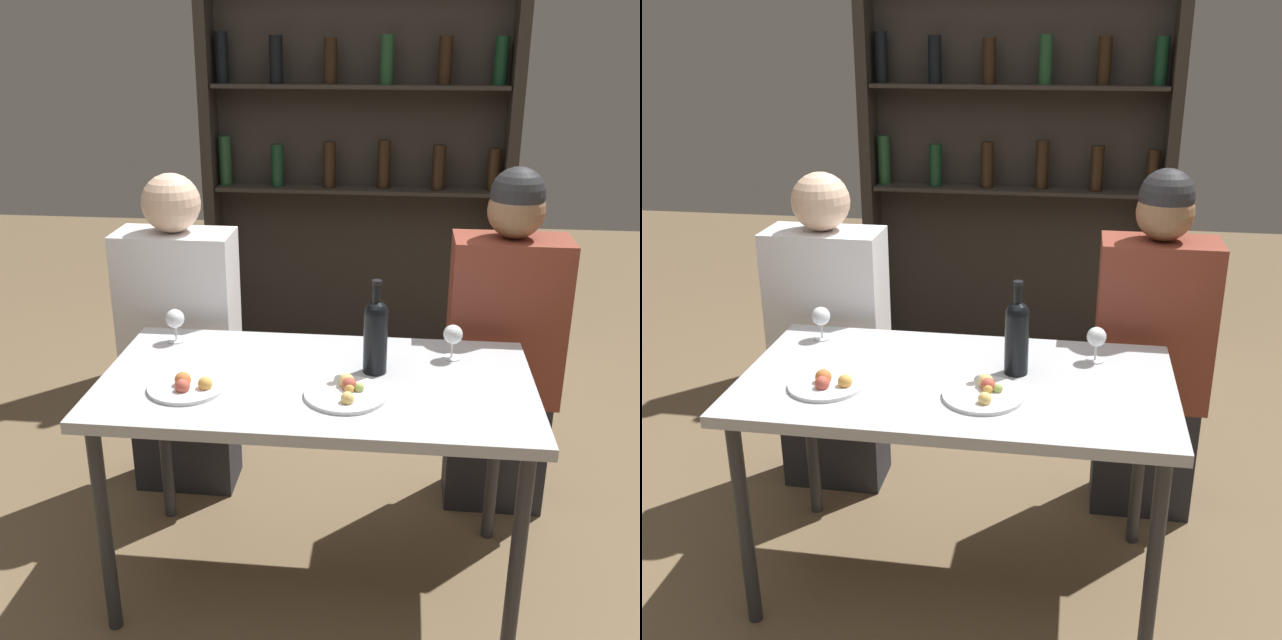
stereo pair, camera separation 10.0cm
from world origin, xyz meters
The scene contains 10 objects.
ground_plane centered at (0.00, 0.00, 0.00)m, with size 10.00×10.00×0.00m, color brown.
dining_table centered at (0.00, 0.00, 0.68)m, with size 1.32×0.70×0.75m.
wine_rack_wall centered at (0.00, 1.96, 1.18)m, with size 1.63×0.21×2.26m.
wine_bottle centered at (0.17, 0.07, 0.88)m, with size 0.07×0.07×0.30m.
wine_glass_0 centered at (0.42, 0.20, 0.83)m, with size 0.06×0.06×0.11m.
wine_glass_1 centered at (-0.51, 0.24, 0.83)m, with size 0.06×0.06×0.11m.
food_plate_0 centered at (0.10, -0.11, 0.76)m, with size 0.24×0.24×0.05m.
food_plate_1 centered at (-0.37, -0.12, 0.76)m, with size 0.23×0.23×0.05m.
seated_person_left centered at (-0.59, 0.54, 0.60)m, with size 0.43×0.22×1.27m.
seated_person_right centered at (0.63, 0.54, 0.63)m, with size 0.41×0.22×1.31m.
Camera 1 is at (0.24, -2.05, 1.74)m, focal length 42.00 mm.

